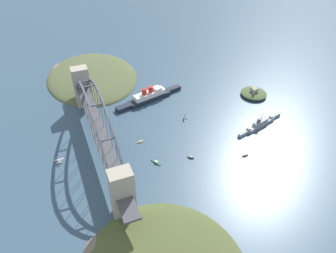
% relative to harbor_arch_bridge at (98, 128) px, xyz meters
% --- Properties ---
extents(ground_plane, '(1400.00, 1400.00, 0.00)m').
position_rel_harbor_arch_bridge_xyz_m(ground_plane, '(0.00, 0.00, -29.25)').
color(ground_plane, '#385166').
extents(harbor_arch_bridge, '(251.87, 20.15, 74.42)m').
position_rel_harbor_arch_bridge_xyz_m(harbor_arch_bridge, '(0.00, 0.00, 0.00)').
color(harbor_arch_bridge, '#ADA38E').
rests_on(harbor_arch_bridge, ground).
extents(headland_west_shore, '(162.55, 131.39, 19.53)m').
position_rel_harbor_arch_bridge_xyz_m(headland_west_shore, '(-163.37, 21.20, -29.25)').
color(headland_west_shore, '#515B38').
rests_on(headland_west_shore, ground).
extents(ocean_liner, '(30.89, 99.48, 20.02)m').
position_rel_harbor_arch_bridge_xyz_m(ocean_liner, '(-72.62, 82.45, -23.43)').
color(ocean_liner, '#1E2333').
rests_on(ocean_liner, ground).
extents(naval_cruiser, '(21.81, 71.33, 18.13)m').
position_rel_harbor_arch_bridge_xyz_m(naval_cruiser, '(31.53, 187.73, -25.93)').
color(naval_cruiser, gray).
rests_on(naval_cruiser, ground).
extents(fort_island_mid_harbor, '(35.87, 34.84, 12.52)m').
position_rel_harbor_arch_bridge_xyz_m(fort_island_mid_harbor, '(-29.44, 219.51, -25.64)').
color(fort_island_mid_harbor, '#4C6038').
rests_on(fort_island_mid_harbor, ground).
extents(seaplane_taxiing_near_bridge, '(7.62, 10.00, 5.04)m').
position_rel_harbor_arch_bridge_xyz_m(seaplane_taxiing_near_bridge, '(4.24, -46.21, -27.02)').
color(seaplane_taxiing_near_bridge, '#B7B7B2').
rests_on(seaplane_taxiing_near_bridge, ground).
extents(small_boat_0, '(12.25, 7.50, 2.44)m').
position_rel_harbor_arch_bridge_xyz_m(small_boat_0, '(43.56, 48.99, -28.38)').
color(small_boat_0, '#2D6B3D').
rests_on(small_boat_0, ground).
extents(small_boat_1, '(2.68, 8.62, 2.01)m').
position_rel_harbor_arch_bridge_xyz_m(small_boat_1, '(5.64, 43.67, -28.53)').
color(small_boat_1, gold).
rests_on(small_boat_1, ground).
extents(small_boat_2, '(1.67, 7.69, 2.31)m').
position_rel_harbor_arch_bridge_xyz_m(small_boat_2, '(70.24, 142.74, -28.39)').
color(small_boat_2, brown).
rests_on(small_boat_2, ground).
extents(small_boat_3, '(8.79, 6.90, 9.27)m').
position_rel_harbor_arch_bridge_xyz_m(small_boat_3, '(-15.81, 109.73, -24.93)').
color(small_boat_3, silver).
rests_on(small_boat_3, ground).
extents(small_boat_4, '(5.52, 6.25, 2.52)m').
position_rel_harbor_arch_bridge_xyz_m(small_boat_4, '(51.04, 86.25, -28.35)').
color(small_boat_4, black).
rests_on(small_boat_4, ground).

